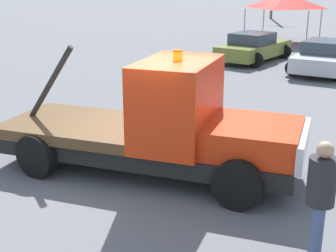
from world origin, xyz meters
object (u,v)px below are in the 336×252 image
person_near_truck (321,193)px  canopy_tent_red (285,1)px  tow_truck (164,128)px  parked_car_silver (326,57)px  parked_car_olive (254,47)px

person_near_truck → canopy_tent_red: size_ratio=0.48×
tow_truck → parked_car_silver: (0.82, 12.39, -0.33)m
person_near_truck → parked_car_silver: 14.22m
canopy_tent_red → person_near_truck: bearing=-73.4°
canopy_tent_red → parked_car_silver: bearing=-63.2°
person_near_truck → parked_car_olive: bearing=96.0°
canopy_tent_red → parked_car_olive: bearing=-86.0°
parked_car_silver → tow_truck: bearing=178.5°
parked_car_silver → canopy_tent_red: (-3.98, 7.87, 1.79)m
parked_car_olive → canopy_tent_red: (-0.48, 6.79, 1.79)m
person_near_truck → parked_car_silver: size_ratio=0.37×
parked_car_olive → tow_truck: bearing=-160.3°
parked_car_olive → canopy_tent_red: bearing=12.5°
tow_truck → person_near_truck: (3.33, -1.60, 0.04)m
tow_truck → canopy_tent_red: canopy_tent_red is taller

